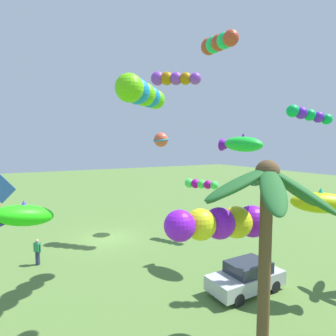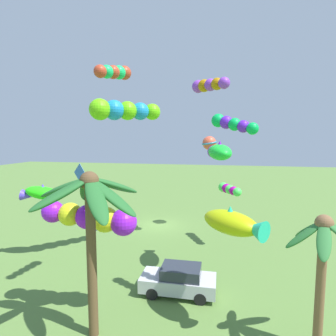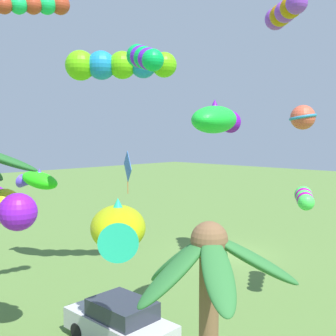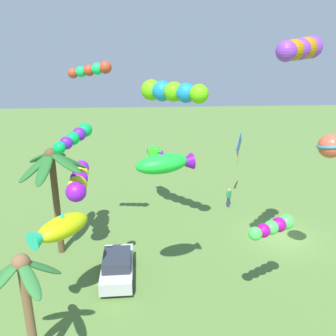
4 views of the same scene
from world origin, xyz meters
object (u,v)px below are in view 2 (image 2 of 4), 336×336
object	(u,v)px
kite_fish_5	(233,223)
kite_tube_7	(124,111)
spectator_0	(95,221)
kite_tube_0	(209,85)
palm_tree_0	(90,207)
palm_tree_1	(323,251)
parked_car_0	(179,280)
kite_fish_8	(41,193)
kite_tube_3	(232,124)
kite_tube_4	(229,189)
kite_fish_9	(219,152)
kite_tube_1	(92,218)
kite_tube_10	(115,72)
kite_ball_2	(209,143)
kite_diamond_6	(81,175)

from	to	relation	value
kite_fish_5	kite_tube_7	world-z (taller)	kite_tube_7
spectator_0	kite_tube_0	distance (m)	14.99
palm_tree_0	palm_tree_1	bearing A→B (deg)	-174.06
parked_car_0	kite_fish_8	xyz separation A→B (m)	(9.76, -2.52, 3.72)
parked_car_0	kite_tube_7	world-z (taller)	kite_tube_7
kite_tube_3	kite_fish_5	distance (m)	4.21
kite_tube_4	kite_fish_8	xyz separation A→B (m)	(12.32, 5.10, 0.19)
kite_tube_0	kite_fish_8	bearing A→B (deg)	30.35
kite_fish_5	kite_fish_9	xyz separation A→B (m)	(0.74, -4.76, 2.69)
kite_tube_1	kite_tube_10	size ratio (longest dim) A/B	1.82
palm_tree_1	parked_car_0	bearing A→B (deg)	-25.76
parked_car_0	kite_tube_1	size ratio (longest dim) A/B	0.89
kite_tube_3	kite_tube_7	bearing A→B (deg)	-34.46
kite_tube_1	kite_fish_9	xyz separation A→B (m)	(-5.44, -5.01, 2.75)
kite_tube_3	kite_tube_10	xyz separation A→B (m)	(5.40, -0.12, 2.43)
kite_tube_3	kite_tube_10	size ratio (longest dim) A/B	0.81
parked_car_0	kite_tube_4	xyz separation A→B (m)	(-2.56, -7.62, 3.53)
kite_fish_5	kite_ball_2	bearing A→B (deg)	-82.27
kite_tube_3	parked_car_0	bearing A→B (deg)	-26.01
spectator_0	kite_diamond_6	distance (m)	4.50
parked_car_0	kite_tube_10	size ratio (longest dim) A/B	1.62
palm_tree_0	kite_diamond_6	distance (m)	15.41
kite_tube_1	kite_tube_3	size ratio (longest dim) A/B	2.25
kite_tube_1	kite_tube_7	size ratio (longest dim) A/B	1.17
kite_tube_3	kite_tube_7	size ratio (longest dim) A/B	0.52
palm_tree_1	kite_fish_9	distance (m)	7.50
kite_tube_4	kite_tube_7	size ratio (longest dim) A/B	0.67
kite_tube_1	kite_tube_4	bearing A→B (deg)	-121.36
kite_fish_8	kite_tube_10	bearing A→B (deg)	152.16
palm_tree_1	kite_diamond_6	bearing A→B (deg)	-36.74
kite_fish_5	kite_diamond_6	bearing A→B (deg)	-41.31
kite_tube_4	kite_diamond_6	size ratio (longest dim) A/B	0.89
parked_car_0	kite_ball_2	bearing A→B (deg)	-94.54
kite_tube_3	kite_diamond_6	distance (m)	17.53
parked_car_0	kite_tube_4	distance (m)	8.78
parked_car_0	kite_tube_1	bearing A→B (deg)	34.30
parked_car_0	kite_fish_8	distance (m)	10.75
kite_diamond_6	kite_ball_2	bearing A→B (deg)	-173.86
kite_tube_1	kite_ball_2	bearing A→B (deg)	-108.47
spectator_0	kite_ball_2	world-z (taller)	kite_ball_2
kite_tube_1	kite_fish_8	bearing A→B (deg)	-38.61
kite_tube_1	kite_tube_7	distance (m)	7.81
palm_tree_1	spectator_0	bearing A→B (deg)	-37.49
kite_fish_9	kite_tube_10	distance (m)	7.15
kite_diamond_6	kite_tube_0	bearing A→B (deg)	176.00
kite_fish_5	kite_tube_7	bearing A→B (deg)	-39.25
kite_diamond_6	kite_fish_9	distance (m)	14.64
kite_fish_8	kite_fish_5	bearing A→B (deg)	159.20
parked_car_0	spectator_0	xyz separation A→B (m)	(8.85, -8.45, 0.06)
palm_tree_0	kite_ball_2	bearing A→B (deg)	-104.73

